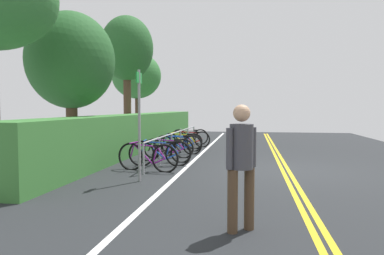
# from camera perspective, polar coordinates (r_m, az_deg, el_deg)

# --- Properties ---
(ground_plane) EXTENTS (29.91, 11.09, 0.05)m
(ground_plane) POSITION_cam_1_polar(r_m,az_deg,el_deg) (10.09, 14.61, -6.66)
(ground_plane) COLOR #232628
(centre_line_yellow_inner) EXTENTS (26.92, 0.10, 0.00)m
(centre_line_yellow_inner) POSITION_cam_1_polar(r_m,az_deg,el_deg) (10.09, 15.06, -6.51)
(centre_line_yellow_inner) COLOR gold
(centre_line_yellow_inner) RESTS_ON ground_plane
(centre_line_yellow_outer) EXTENTS (26.92, 0.10, 0.00)m
(centre_line_yellow_outer) POSITION_cam_1_polar(r_m,az_deg,el_deg) (10.08, 14.15, -6.51)
(centre_line_yellow_outer) COLOR gold
(centre_line_yellow_outer) RESTS_ON ground_plane
(bike_lane_stripe_white) EXTENTS (26.92, 0.12, 0.00)m
(bike_lane_stripe_white) POSITION_cam_1_polar(r_m,az_deg,el_deg) (10.20, -0.84, -6.30)
(bike_lane_stripe_white) COLOR white
(bike_lane_stripe_white) RESTS_ON ground_plane
(bike_rack) EXTENTS (7.99, 0.05, 0.82)m
(bike_rack) POSITION_cam_1_polar(r_m,az_deg,el_deg) (12.88, -2.51, -1.53)
(bike_rack) COLOR #9EA0A5
(bike_rack) RESTS_ON ground_plane
(bicycle_0) EXTENTS (0.51, 1.76, 0.79)m
(bicycle_0) POSITION_cam_1_polar(r_m,az_deg,el_deg) (9.58, -7.08, -4.71)
(bicycle_0) COLOR black
(bicycle_0) RESTS_ON ground_plane
(bicycle_1) EXTENTS (0.46, 1.82, 0.78)m
(bicycle_1) POSITION_cam_1_polar(r_m,az_deg,el_deg) (10.41, -5.13, -4.09)
(bicycle_1) COLOR black
(bicycle_1) RESTS_ON ground_plane
(bicycle_2) EXTENTS (0.46, 1.75, 0.70)m
(bicycle_2) POSITION_cam_1_polar(r_m,az_deg,el_deg) (11.15, -4.37, -3.79)
(bicycle_2) COLOR black
(bicycle_2) RESTS_ON ground_plane
(bicycle_3) EXTENTS (0.46, 1.69, 0.69)m
(bicycle_3) POSITION_cam_1_polar(r_m,az_deg,el_deg) (12.03, -3.73, -3.30)
(bicycle_3) COLOR black
(bicycle_3) RESTS_ON ground_plane
(bicycle_4) EXTENTS (0.46, 1.74, 0.74)m
(bicycle_4) POSITION_cam_1_polar(r_m,az_deg,el_deg) (12.92, -2.22, -2.75)
(bicycle_4) COLOR black
(bicycle_4) RESTS_ON ground_plane
(bicycle_5) EXTENTS (0.57, 1.60, 0.70)m
(bicycle_5) POSITION_cam_1_polar(r_m,az_deg,el_deg) (13.70, -1.73, -2.49)
(bicycle_5) COLOR black
(bicycle_5) RESTS_ON ground_plane
(bicycle_6) EXTENTS (0.46, 1.70, 0.69)m
(bicycle_6) POSITION_cam_1_polar(r_m,az_deg,el_deg) (14.66, -1.52, -2.13)
(bicycle_6) COLOR black
(bicycle_6) RESTS_ON ground_plane
(bicycle_7) EXTENTS (0.46, 1.79, 0.72)m
(bicycle_7) POSITION_cam_1_polar(r_m,az_deg,el_deg) (15.42, -0.33, -1.81)
(bicycle_7) COLOR black
(bicycle_7) RESTS_ON ground_plane
(bicycle_8) EXTENTS (0.56, 1.68, 0.74)m
(bicycle_8) POSITION_cam_1_polar(r_m,az_deg,el_deg) (16.32, -0.37, -1.49)
(bicycle_8) COLOR black
(bicycle_8) RESTS_ON ground_plane
(pedestrian) EXTENTS (0.35, 0.40, 1.73)m
(pedestrian) POSITION_cam_1_polar(r_m,az_deg,el_deg) (4.90, 7.86, -4.91)
(pedestrian) COLOR #4C3826
(pedestrian) RESTS_ON ground_plane
(sign_post_near) EXTENTS (0.36, 0.06, 2.54)m
(sign_post_near) POSITION_cam_1_polar(r_m,az_deg,el_deg) (8.17, -8.40, 1.92)
(sign_post_near) COLOR gray
(sign_post_near) RESTS_ON ground_plane
(hedge_backdrop) EXTENTS (16.94, 1.13, 1.42)m
(hedge_backdrop) POSITION_cam_1_polar(r_m,az_deg,el_deg) (14.80, -8.49, -0.60)
(hedge_backdrop) COLOR #387533
(hedge_backdrop) RESTS_ON ground_plane
(tree_mid) EXTENTS (2.71, 2.71, 4.65)m
(tree_mid) POSITION_cam_1_polar(r_m,az_deg,el_deg) (11.92, -18.74, 9.98)
(tree_mid) COLOR #473323
(tree_mid) RESTS_ON ground_plane
(tree_far_right) EXTENTS (2.31, 2.31, 5.69)m
(tree_far_right) POSITION_cam_1_polar(r_m,az_deg,el_deg) (16.29, -10.34, 12.10)
(tree_far_right) COLOR #473323
(tree_far_right) RESTS_ON ground_plane
(tree_extra) EXTENTS (2.85, 2.85, 4.86)m
(tree_extra) POSITION_cam_1_polar(r_m,az_deg,el_deg) (21.28, -8.82, 8.12)
(tree_extra) COLOR #473323
(tree_extra) RESTS_ON ground_plane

